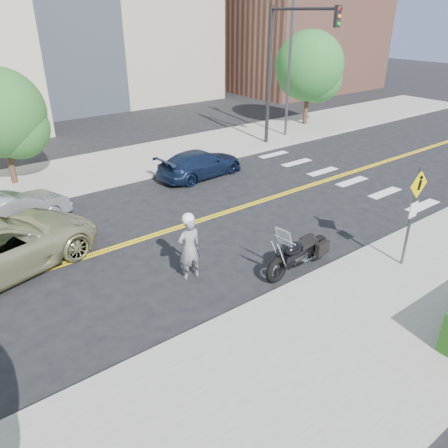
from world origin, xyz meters
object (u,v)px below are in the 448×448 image
object	(u,v)px
parked_car_silver	(11,212)
parked_car_blue	(200,164)
pedestrian_sign	(413,208)
motorcycle	(299,246)
motorcyclist	(189,246)

from	to	relation	value
parked_car_silver	parked_car_blue	xyz separation A→B (m)	(8.24, 0.50, -0.05)
pedestrian_sign	parked_car_silver	bearing A→B (deg)	131.03
motorcycle	pedestrian_sign	bearing A→B (deg)	-41.29
motorcyclist	parked_car_blue	world-z (taller)	motorcyclist
parked_car_silver	parked_car_blue	bearing A→B (deg)	-104.64
motorcycle	parked_car_blue	xyz separation A→B (m)	(2.29, 8.35, -0.17)
pedestrian_sign	parked_car_silver	size ratio (longest dim) A/B	0.75
parked_car_blue	pedestrian_sign	bearing A→B (deg)	175.68
motorcycle	parked_car_silver	xyz separation A→B (m)	(-5.96, 7.85, -0.13)
motorcyclist	motorcycle	xyz separation A→B (m)	(2.77, -1.54, -0.22)
motorcyclist	parked_car_silver	distance (m)	7.08
motorcycle	parked_car_blue	bearing A→B (deg)	69.97
motorcyclist	parked_car_silver	bearing A→B (deg)	-59.51
motorcyclist	motorcycle	bearing A→B (deg)	154.51
motorcyclist	parked_car_blue	bearing A→B (deg)	-122.91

